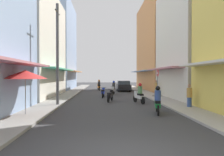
# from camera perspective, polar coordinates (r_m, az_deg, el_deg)

# --- Properties ---
(ground_plane) EXTENTS (86.84, 86.84, 0.00)m
(ground_plane) POSITION_cam_1_polar(r_m,az_deg,el_deg) (20.77, -0.80, -5.26)
(ground_plane) COLOR #38383A
(sidewalk_left) EXTENTS (1.80, 47.47, 0.12)m
(sidewalk_left) POSITION_cam_1_polar(r_m,az_deg,el_deg) (21.10, -13.18, -5.02)
(sidewalk_left) COLOR gray
(sidewalk_left) RESTS_ON ground
(sidewalk_right) EXTENTS (1.80, 47.47, 0.12)m
(sidewalk_right) POSITION_cam_1_polar(r_m,az_deg,el_deg) (21.39, 11.41, -4.93)
(sidewalk_right) COLOR #ADA89E
(sidewalk_right) RESTS_ON ground
(building_left_mid) EXTENTS (7.05, 10.52, 10.36)m
(building_left_mid) POSITION_cam_1_polar(r_m,az_deg,el_deg) (21.99, -23.49, 8.53)
(building_left_mid) COLOR silver
(building_left_mid) RESTS_ON ground
(building_left_far) EXTENTS (7.05, 10.03, 13.36)m
(building_left_far) POSITION_cam_1_polar(r_m,az_deg,el_deg) (32.56, -16.59, 8.63)
(building_left_far) COLOR #8CA5CC
(building_left_far) RESTS_ON ground
(building_right_mid) EXTENTS (7.05, 8.65, 10.67)m
(building_right_mid) POSITION_cam_1_polar(r_m,az_deg,el_deg) (20.66, 23.80, 9.49)
(building_right_mid) COLOR silver
(building_right_mid) RESTS_ON ground
(building_right_far) EXTENTS (7.05, 12.45, 13.15)m
(building_right_far) POSITION_cam_1_polar(r_m,az_deg,el_deg) (30.95, 14.59, 8.86)
(building_right_far) COLOR #D88C4C
(building_right_far) RESTS_ON ground
(motorbike_white) EXTENTS (0.73, 1.75, 1.58)m
(motorbike_white) POSITION_cam_1_polar(r_m,az_deg,el_deg) (15.63, 7.75, -4.62)
(motorbike_white) COLOR black
(motorbike_white) RESTS_ON ground
(motorbike_black) EXTENTS (0.68, 1.77, 0.96)m
(motorbike_black) POSITION_cam_1_polar(r_m,az_deg,el_deg) (16.51, -0.48, -5.03)
(motorbike_black) COLOR black
(motorbike_black) RESTS_ON ground
(motorbike_silver) EXTENTS (0.58, 1.80, 1.58)m
(motorbike_silver) POSITION_cam_1_polar(r_m,az_deg,el_deg) (22.56, 0.47, -2.99)
(motorbike_silver) COLOR black
(motorbike_silver) RESTS_ON ground
(motorbike_blue) EXTENTS (0.55, 1.81, 0.96)m
(motorbike_blue) POSITION_cam_1_polar(r_m,az_deg,el_deg) (19.63, -2.57, -4.12)
(motorbike_blue) COLOR black
(motorbike_blue) RESTS_ON ground
(motorbike_orange) EXTENTS (0.59, 1.80, 1.58)m
(motorbike_orange) POSITION_cam_1_polar(r_m,az_deg,el_deg) (29.00, -3.79, -2.18)
(motorbike_orange) COLOR black
(motorbike_orange) RESTS_ON ground
(motorbike_green) EXTENTS (0.63, 1.79, 1.58)m
(motorbike_green) POSITION_cam_1_polar(r_m,az_deg,el_deg) (11.54, 12.92, -6.50)
(motorbike_green) COLOR black
(motorbike_green) RESTS_ON ground
(parked_car) EXTENTS (1.82, 4.13, 1.45)m
(parked_car) POSITION_cam_1_polar(r_m,az_deg,el_deg) (27.78, 3.28, -2.23)
(parked_car) COLOR black
(parked_car) RESTS_ON ground
(pedestrian_crossing) EXTENTS (0.34, 0.34, 1.60)m
(pedestrian_crossing) POSITION_cam_1_polar(r_m,az_deg,el_deg) (13.90, 21.29, -4.92)
(pedestrian_crossing) COLOR #334C8C
(pedestrian_crossing) RESTS_ON ground
(pedestrian_far) EXTENTS (0.34, 0.34, 1.68)m
(pedestrian_far) POSITION_cam_1_polar(r_m,az_deg,el_deg) (21.52, 12.62, -2.82)
(pedestrian_far) COLOR #598C59
(pedestrian_far) RESTS_ON ground
(vendor_umbrella) EXTENTS (2.24, 2.24, 2.43)m
(vendor_umbrella) POSITION_cam_1_polar(r_m,az_deg,el_deg) (11.32, -23.59, 0.92)
(vendor_umbrella) COLOR #99999E
(vendor_umbrella) RESTS_ON ground
(utility_pole) EXTENTS (0.20, 1.20, 7.20)m
(utility_pole) POSITION_cam_1_polar(r_m,az_deg,el_deg) (14.57, -15.35, 6.69)
(utility_pole) COLOR #4C4C4F
(utility_pole) RESTS_ON ground
(street_sign_no_entry) EXTENTS (0.07, 0.60, 2.65)m
(street_sign_no_entry) POSITION_cam_1_polar(r_m,az_deg,el_deg) (16.50, 12.93, -0.83)
(street_sign_no_entry) COLOR gray
(street_sign_no_entry) RESTS_ON ground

